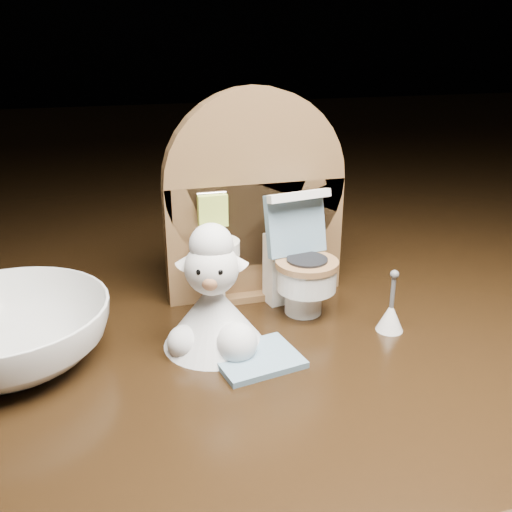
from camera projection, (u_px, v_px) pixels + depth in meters
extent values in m
cube|color=black|center=(280.00, 397.00, 0.39)|extent=(2.50, 2.50, 0.10)
cube|color=brown|center=(255.00, 239.00, 0.42)|extent=(0.13, 0.02, 0.09)
cylinder|color=brown|center=(255.00, 181.00, 0.40)|extent=(0.13, 0.02, 0.13)
cube|color=brown|center=(255.00, 289.00, 0.43)|extent=(0.05, 0.04, 0.01)
cylinder|color=white|center=(216.00, 280.00, 0.40)|extent=(0.01, 0.01, 0.04)
cylinder|color=white|center=(216.00, 248.00, 0.39)|extent=(0.03, 0.03, 0.01)
cylinder|color=silver|center=(213.00, 230.00, 0.39)|extent=(0.00, 0.00, 0.01)
cube|color=#B5D14B|center=(213.00, 211.00, 0.39)|extent=(0.02, 0.01, 0.02)
cube|color=brown|center=(306.00, 227.00, 0.41)|extent=(0.02, 0.01, 0.02)
cylinder|color=#C9B384|center=(309.00, 238.00, 0.41)|extent=(0.02, 0.02, 0.02)
cylinder|color=white|center=(303.00, 299.00, 0.40)|extent=(0.03, 0.03, 0.02)
cylinder|color=white|center=(306.00, 277.00, 0.39)|extent=(0.04, 0.04, 0.02)
cylinder|color=olive|center=(307.00, 264.00, 0.39)|extent=(0.04, 0.04, 0.00)
cube|color=white|center=(289.00, 267.00, 0.41)|extent=(0.04, 0.02, 0.05)
cube|color=#67889F|center=(295.00, 224.00, 0.39)|extent=(0.04, 0.02, 0.04)
cube|color=white|center=(299.00, 196.00, 0.38)|extent=(0.05, 0.02, 0.01)
cylinder|color=#AFB645|center=(302.00, 223.00, 0.40)|extent=(0.01, 0.01, 0.01)
cube|color=#67889F|center=(257.00, 358.00, 0.34)|extent=(0.06, 0.05, 0.00)
cone|color=white|center=(390.00, 317.00, 0.37)|extent=(0.02, 0.02, 0.02)
cylinder|color=#59595B|center=(393.00, 292.00, 0.37)|extent=(0.00, 0.00, 0.02)
sphere|color=#59595B|center=(395.00, 274.00, 0.36)|extent=(0.01, 0.01, 0.01)
cone|color=silver|center=(213.00, 314.00, 0.35)|extent=(0.06, 0.06, 0.04)
sphere|color=silver|center=(236.00, 343.00, 0.34)|extent=(0.03, 0.03, 0.03)
sphere|color=silver|center=(184.00, 342.00, 0.35)|extent=(0.02, 0.02, 0.02)
sphere|color=white|center=(212.00, 268.00, 0.34)|extent=(0.03, 0.03, 0.03)
sphere|color=tan|center=(210.00, 281.00, 0.33)|extent=(0.01, 0.01, 0.01)
sphere|color=silver|center=(211.00, 245.00, 0.34)|extent=(0.03, 0.03, 0.03)
cone|color=white|center=(187.00, 260.00, 0.34)|extent=(0.02, 0.01, 0.02)
cone|color=white|center=(237.00, 260.00, 0.34)|extent=(0.02, 0.01, 0.02)
sphere|color=black|center=(199.00, 272.00, 0.33)|extent=(0.00, 0.00, 0.00)
sphere|color=black|center=(220.00, 272.00, 0.33)|extent=(0.00, 0.00, 0.00)
imported|color=white|center=(8.00, 335.00, 0.33)|extent=(0.15, 0.15, 0.04)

